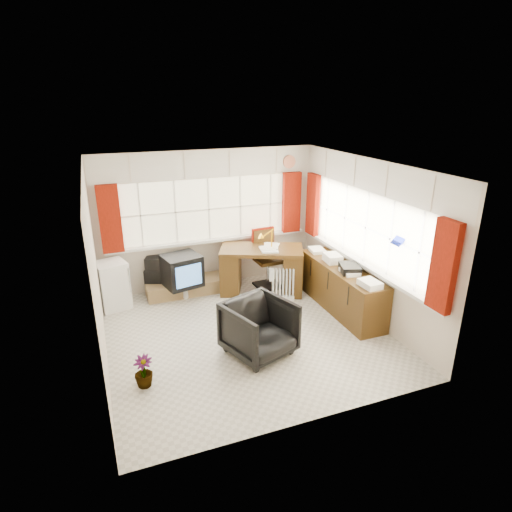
% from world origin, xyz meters
% --- Properties ---
extents(ground, '(4.00, 4.00, 0.00)m').
position_xyz_m(ground, '(0.00, 0.00, 0.00)').
color(ground, beige).
rests_on(ground, ground).
extents(room_walls, '(4.00, 4.00, 4.00)m').
position_xyz_m(room_walls, '(0.00, 0.00, 1.50)').
color(room_walls, beige).
rests_on(room_walls, ground).
extents(window_back, '(3.70, 0.12, 3.60)m').
position_xyz_m(window_back, '(0.00, 1.94, 0.95)').
color(window_back, '#FFF6C9').
rests_on(window_back, room_walls).
extents(window_right, '(0.12, 3.70, 3.60)m').
position_xyz_m(window_right, '(1.94, 0.00, 0.95)').
color(window_right, '#FFF6C9').
rests_on(window_right, room_walls).
extents(curtains, '(3.83, 3.83, 1.15)m').
position_xyz_m(curtains, '(0.92, 0.93, 1.46)').
color(curtains, maroon).
rests_on(curtains, room_walls).
extents(overhead_cabinets, '(3.98, 3.98, 0.48)m').
position_xyz_m(overhead_cabinets, '(0.98, 0.98, 2.25)').
color(overhead_cabinets, silver).
rests_on(overhead_cabinets, room_walls).
extents(desk, '(1.61, 1.23, 0.87)m').
position_xyz_m(desk, '(0.76, 1.31, 0.46)').
color(desk, '#4B3011').
rests_on(desk, ground).
extents(desk_lamp, '(0.15, 0.13, 0.38)m').
position_xyz_m(desk_lamp, '(0.90, 1.20, 1.10)').
color(desk_lamp, '#FDAE0A').
rests_on(desk_lamp, desk).
extents(task_chair, '(0.48, 0.51, 1.09)m').
position_xyz_m(task_chair, '(0.94, 1.57, 0.58)').
color(task_chair, black).
rests_on(task_chair, ground).
extents(office_chair, '(1.06, 1.08, 0.77)m').
position_xyz_m(office_chair, '(-0.01, -0.56, 0.38)').
color(office_chair, black).
rests_on(office_chair, ground).
extents(radiator, '(0.41, 0.25, 0.58)m').
position_xyz_m(radiator, '(0.97, 0.85, 0.24)').
color(radiator, white).
rests_on(radiator, ground).
extents(credenza, '(0.50, 2.00, 0.85)m').
position_xyz_m(credenza, '(1.73, 0.20, 0.39)').
color(credenza, '#4B3011').
rests_on(credenza, ground).
extents(file_tray, '(0.39, 0.44, 0.12)m').
position_xyz_m(file_tray, '(1.72, -0.02, 0.81)').
color(file_tray, black).
rests_on(file_tray, credenza).
extents(tv_bench, '(1.40, 0.50, 0.25)m').
position_xyz_m(tv_bench, '(-0.55, 1.72, 0.12)').
color(tv_bench, '#9A774D').
rests_on(tv_bench, ground).
extents(crt_tv, '(0.71, 0.68, 0.55)m').
position_xyz_m(crt_tv, '(-0.64, 1.54, 0.52)').
color(crt_tv, black).
rests_on(crt_tv, tv_bench).
extents(hifi_stack, '(0.75, 0.62, 0.46)m').
position_xyz_m(hifi_stack, '(-0.89, 1.88, 0.47)').
color(hifi_stack, black).
rests_on(hifi_stack, tv_bench).
extents(mini_fridge, '(0.58, 0.58, 0.81)m').
position_xyz_m(mini_fridge, '(-1.80, 1.62, 0.40)').
color(mini_fridge, white).
rests_on(mini_fridge, ground).
extents(spray_bottle_a, '(0.17, 0.17, 0.33)m').
position_xyz_m(spray_bottle_a, '(-0.61, 1.51, 0.16)').
color(spray_bottle_a, silver).
rests_on(spray_bottle_a, ground).
extents(spray_bottle_b, '(0.09, 0.09, 0.17)m').
position_xyz_m(spray_bottle_b, '(-0.75, 1.52, 0.08)').
color(spray_bottle_b, '#92DAD3').
rests_on(spray_bottle_b, ground).
extents(flower_vase, '(0.31, 0.31, 0.41)m').
position_xyz_m(flower_vase, '(-1.60, -0.72, 0.21)').
color(flower_vase, black).
rests_on(flower_vase, ground).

